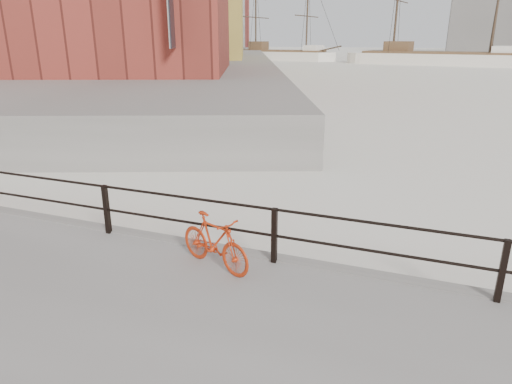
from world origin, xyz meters
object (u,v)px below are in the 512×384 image
Objects in this scene: workboat_near at (95,85)px; workboat_far at (151,74)px; schooner_mid at (437,65)px; schooner_left at (280,60)px; bicycle at (215,242)px.

workboat_near and workboat_far have the same top height.
workboat_far is (-30.97, -32.50, 0.00)m from schooner_mid.
workboat_near is (-28.57, -45.15, 0.00)m from schooner_mid.
schooner_left is at bearing 178.05° from schooner_mid.
schooner_left reaches higher than workboat_near.
schooner_left is 2.00× the size of workboat_far.
schooner_mid is at bearing 28.96° from workboat_near.
workboat_far reaches higher than bicycle.
schooner_left is 38.29m from workboat_far.
bicycle is 0.13× the size of workboat_near.
workboat_near reaches higher than bicycle.
bicycle is 0.14× the size of workboat_far.
schooner_left is at bearing 62.84° from workboat_far.
schooner_left is 1.85× the size of workboat_near.
bicycle is 0.05× the size of schooner_mid.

